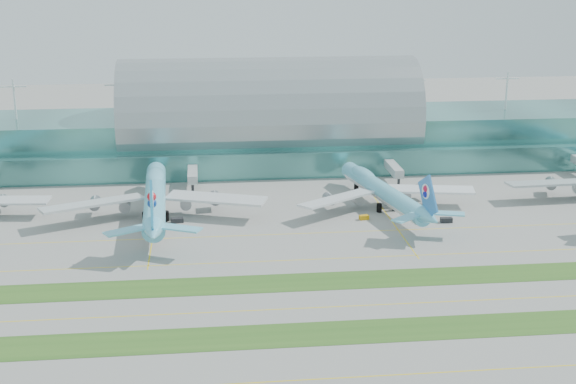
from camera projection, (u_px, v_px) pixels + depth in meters
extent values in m
plane|color=gray|center=(310.00, 285.00, 208.48)|extent=(700.00, 700.00, 0.00)
cube|color=#3D7A75|center=(269.00, 138.00, 329.54)|extent=(340.00, 42.00, 20.00)
cube|color=#3D7A75|center=(274.00, 164.00, 308.09)|extent=(340.00, 8.00, 10.00)
ellipsoid|color=#9EA5A8|center=(268.00, 114.00, 326.69)|extent=(340.00, 46.20, 16.17)
cylinder|color=white|center=(268.00, 95.00, 324.41)|extent=(0.80, 0.80, 16.00)
cube|color=#B2B7B7|center=(193.00, 173.00, 294.30)|extent=(3.50, 22.00, 3.00)
cylinder|color=black|center=(193.00, 190.00, 285.76)|extent=(1.00, 1.00, 4.00)
cube|color=#B2B7B7|center=(393.00, 167.00, 301.95)|extent=(3.50, 22.00, 3.00)
cylinder|color=black|center=(399.00, 183.00, 293.41)|extent=(1.00, 1.00, 4.00)
cube|color=#2D591E|center=(327.00, 333.00, 181.78)|extent=(420.00, 12.00, 0.08)
cube|color=#2D591E|center=(309.00, 282.00, 210.37)|extent=(420.00, 12.00, 0.08)
cube|color=yellow|center=(342.00, 378.00, 162.72)|extent=(420.00, 0.35, 0.01)
cube|color=yellow|center=(318.00, 307.00, 195.13)|extent=(420.00, 0.35, 0.01)
cube|color=yellow|center=(302.00, 260.00, 225.63)|extent=(420.00, 0.35, 0.01)
cube|color=yellow|center=(293.00, 234.00, 246.60)|extent=(420.00, 0.35, 0.01)
cube|color=silver|center=(5.00, 200.00, 261.31)|extent=(29.50, 9.84, 1.18)
cylinder|color=#67C6E3|center=(155.00, 198.00, 260.31)|extent=(9.43, 68.15, 6.79)
ellipsoid|color=#67C6E3|center=(155.00, 177.00, 277.82)|extent=(7.25, 20.89, 4.84)
cone|color=#67C6E3|center=(156.00, 169.00, 295.02)|extent=(7.00, 5.74, 6.79)
cone|color=#67C6E3|center=(153.00, 233.00, 223.56)|extent=(6.83, 10.11, 6.45)
cube|color=silver|center=(93.00, 204.00, 255.62)|extent=(33.36, 21.02, 1.34)
cylinder|color=gray|center=(110.00, 204.00, 262.57)|extent=(3.96, 6.17, 3.73)
cube|color=silver|center=(216.00, 198.00, 261.10)|extent=(33.73, 18.89, 1.34)
cylinder|color=gray|center=(200.00, 200.00, 266.68)|extent=(3.96, 6.17, 3.73)
cube|color=#2E96CC|center=(152.00, 207.00, 223.67)|extent=(1.22, 14.42, 15.80)
cylinder|color=white|center=(152.00, 200.00, 224.24)|extent=(1.19, 5.29, 5.26)
cylinder|color=black|center=(157.00, 190.00, 286.23)|extent=(1.97, 1.97, 3.29)
cylinder|color=black|center=(145.00, 217.00, 257.13)|extent=(1.97, 1.97, 3.29)
cylinder|color=black|center=(166.00, 216.00, 258.05)|extent=(1.97, 1.97, 3.29)
cylinder|color=#63C0DA|center=(383.00, 191.00, 270.10)|extent=(18.22, 59.57, 5.96)
ellipsoid|color=#63C0DA|center=(363.00, 174.00, 284.85)|extent=(9.31, 18.91, 4.25)
cone|color=#63C0DA|center=(347.00, 168.00, 299.38)|extent=(6.83, 5.94, 5.96)
cone|color=#63C0DA|center=(430.00, 218.00, 239.10)|extent=(7.34, 9.64, 5.67)
cube|color=white|center=(337.00, 199.00, 263.31)|extent=(27.97, 22.14, 1.17)
cylinder|color=gray|center=(343.00, 199.00, 269.90)|extent=(4.30, 5.85, 3.27)
cube|color=white|center=(431.00, 189.00, 273.62)|extent=(29.68, 12.15, 1.17)
cylinder|color=gray|center=(413.00, 192.00, 277.64)|extent=(4.30, 5.85, 3.27)
cube|color=#2C76C5|center=(428.00, 197.00, 239.13)|extent=(3.19, 12.49, 13.87)
cylinder|color=white|center=(427.00, 191.00, 239.59)|extent=(1.81, 4.70, 4.62)
cylinder|color=black|center=(356.00, 186.00, 292.01)|extent=(1.73, 1.73, 2.89)
cylinder|color=black|center=(379.00, 208.00, 267.00)|extent=(1.73, 1.73, 2.89)
cylinder|color=black|center=(395.00, 206.00, 268.72)|extent=(1.73, 1.73, 2.89)
cube|color=silver|center=(553.00, 183.00, 278.98)|extent=(32.83, 9.68, 1.32)
cylinder|color=gray|center=(565.00, 186.00, 284.02)|extent=(5.44, 6.84, 3.68)
cube|color=black|center=(149.00, 231.00, 246.91)|extent=(3.66, 2.36, 1.31)
cube|color=black|center=(177.00, 220.00, 256.83)|extent=(4.20, 2.67, 1.50)
cube|color=#CF900C|center=(364.00, 217.00, 259.74)|extent=(3.30, 2.34, 1.42)
cube|color=black|center=(446.00, 220.00, 256.96)|extent=(3.84, 2.08, 1.56)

